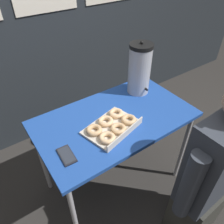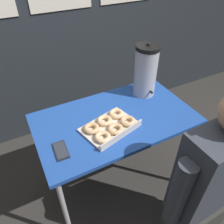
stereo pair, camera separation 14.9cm
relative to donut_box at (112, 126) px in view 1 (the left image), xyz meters
The scene contains 6 objects.
ground_plane 0.81m from the donut_box, 45.44° to the left, with size 12.00×12.00×0.00m, color #2D2B28.
folding_table 0.15m from the donut_box, 45.44° to the left, with size 1.12×0.65×0.78m.
donut_box is the anchor object (origin of this frame).
coffee_urn 0.53m from the donut_box, 30.08° to the left, with size 0.18×0.20×0.42m.
cell_phone 0.35m from the donut_box, behind, with size 0.08×0.15×0.01m.
person_seated 0.69m from the donut_box, 58.54° to the right, with size 0.59×0.25×1.30m.
Camera 1 is at (-0.69, -0.95, 1.78)m, focal length 35.00 mm.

